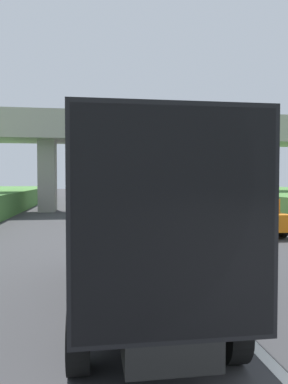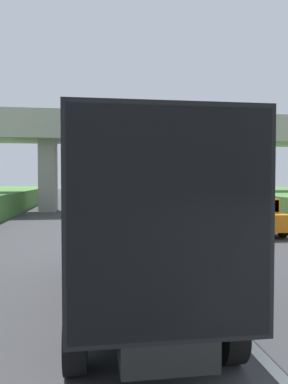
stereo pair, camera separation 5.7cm
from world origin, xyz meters
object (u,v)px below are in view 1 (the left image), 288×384
Objects in this scene: car_orange at (254,216)px; car_silver at (188,219)px; overhead_highway_sign at (129,158)px; truck_black at (137,213)px; truck_blue at (134,186)px; construction_barrel_2 at (265,220)px.

car_orange is 3.58m from car_silver.
car_silver is (1.72, -8.55, -3.16)m from overhead_highway_sign.
car_orange is at bearing 53.57° from truck_black.
overhead_highway_sign is 17.15m from truck_black.
truck_blue is at bearing 101.00° from car_orange.
truck_black reaches higher than car_silver.
car_orange is at bearing -131.91° from construction_barrel_2.
truck_black is at bearing -127.24° from construction_barrel_2.
car_orange is (6.81, 9.23, -1.08)m from truck_black.
truck_blue is 18.00m from construction_barrel_2.
overhead_highway_sign is 9.83m from car_orange.
overhead_highway_sign is 9.70m from construction_barrel_2.
truck_blue is (1.56, 11.00, -2.08)m from overhead_highway_sign.
truck_black is at bearing -111.66° from car_silver.
car_silver is at bearing -78.65° from overhead_highway_sign.
construction_barrel_2 is (4.81, 2.32, -0.40)m from car_silver.
overhead_highway_sign is 9.28m from car_silver.
overhead_highway_sign is 1.43× the size of car_orange.
construction_barrel_2 is (1.33, 1.49, -0.40)m from car_orange.
car_orange is 4.56× the size of construction_barrel_2.
construction_barrel_2 is at bearing 48.09° from car_orange.
overhead_highway_sign is 0.81× the size of truck_blue.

